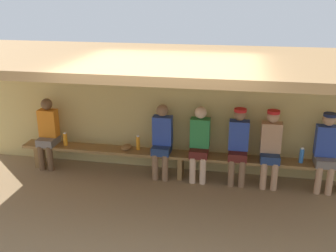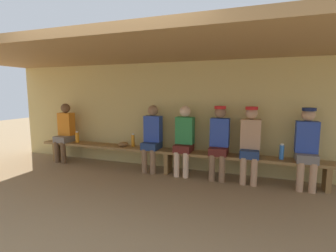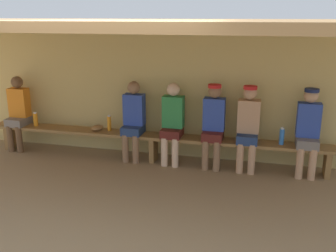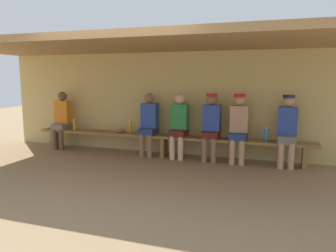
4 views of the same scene
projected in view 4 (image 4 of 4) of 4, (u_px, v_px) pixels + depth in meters
name	position (u px, v px, depth m)	size (l,w,h in m)	color
ground_plane	(133.00, 178.00, 5.39)	(24.00, 24.00, 0.00)	#937754
back_wall	(171.00, 103.00, 7.10)	(8.00, 0.20, 2.20)	tan
dugout_roof	(148.00, 43.00, 5.71)	(8.00, 2.80, 0.12)	#9E7547
bench	(164.00, 139.00, 6.78)	(6.00, 0.36, 0.46)	olive
player_middle	(62.00, 118.00, 7.53)	(0.34, 0.42, 1.34)	slate
player_in_blue	(239.00, 125.00, 6.25)	(0.34, 0.42, 1.34)	navy
player_rightmost	(179.00, 123.00, 6.63)	(0.34, 0.42, 1.34)	#591E19
player_shirtless_tan	(287.00, 127.00, 5.97)	(0.34, 0.42, 1.34)	slate
player_in_white	(211.00, 124.00, 6.42)	(0.34, 0.42, 1.34)	#591E19
player_in_red	(149.00, 122.00, 6.84)	(0.34, 0.42, 1.34)	navy
water_bottle_orange	(130.00, 127.00, 7.04)	(0.07, 0.07, 0.27)	orange
water_bottle_blue	(75.00, 125.00, 7.45)	(0.08, 0.08, 0.25)	orange
water_bottle_green	(266.00, 135.00, 6.11)	(0.07, 0.07, 0.27)	blue
baseball_glove_worn	(121.00, 130.00, 7.09)	(0.24, 0.17, 0.09)	olive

